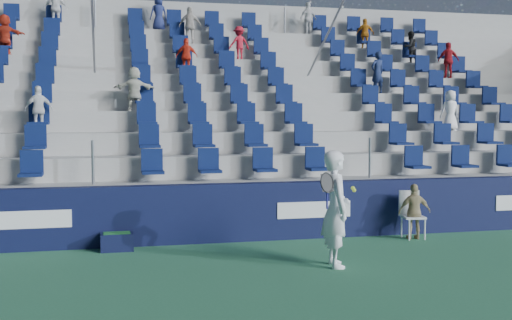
% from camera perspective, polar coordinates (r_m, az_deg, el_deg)
% --- Properties ---
extents(ground, '(70.00, 70.00, 0.00)m').
position_cam_1_polar(ground, '(10.42, 2.48, -10.44)').
color(ground, '#2F6F4A').
rests_on(ground, ground).
extents(sponsor_wall, '(24.00, 0.32, 1.20)m').
position_cam_1_polar(sponsor_wall, '(13.30, -1.18, -4.64)').
color(sponsor_wall, '#0E1336').
rests_on(sponsor_wall, ground).
extents(grandstand, '(24.00, 8.17, 6.63)m').
position_cam_1_polar(grandstand, '(18.17, -4.55, 2.53)').
color(grandstand, '#A5A59F').
rests_on(grandstand, ground).
extents(tennis_player, '(0.69, 0.78, 2.00)m').
position_cam_1_polar(tennis_player, '(11.09, 7.11, -4.31)').
color(tennis_player, white).
rests_on(tennis_player, ground).
extents(line_judge_chair, '(0.50, 0.51, 1.00)m').
position_cam_1_polar(line_judge_chair, '(14.02, 13.62, -4.43)').
color(line_judge_chair, white).
rests_on(line_judge_chair, ground).
extents(line_judge, '(0.72, 0.38, 1.16)m').
position_cam_1_polar(line_judge, '(13.88, 13.91, -4.47)').
color(line_judge, tan).
rests_on(line_judge, ground).
extents(ball_bin, '(0.62, 0.41, 0.35)m').
position_cam_1_polar(ball_bin, '(12.70, -12.26, -7.03)').
color(ball_bin, black).
rests_on(ball_bin, ground).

